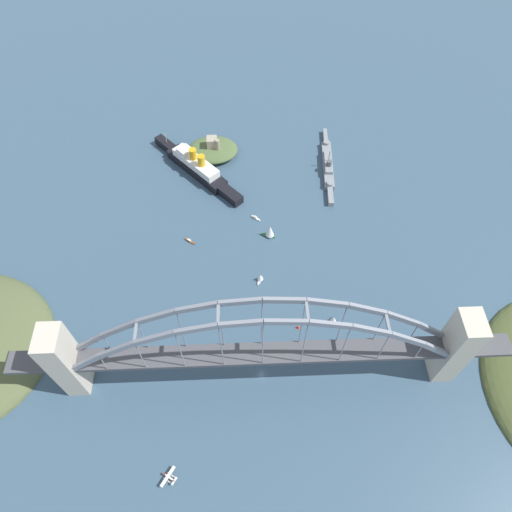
{
  "coord_description": "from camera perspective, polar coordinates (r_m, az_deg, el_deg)",
  "views": [
    {
      "loc": [
        -6.96,
        -99.84,
        261.2
      ],
      "look_at": [
        0.0,
        79.14,
        8.0
      ],
      "focal_mm": 32.62,
      "sensor_mm": 36.0,
      "label": 1
    }
  ],
  "objects": [
    {
      "name": "seaplane_taxiing_near_bridge",
      "position": [
        266.79,
        -10.57,
        -25.15
      ],
      "size": [
        8.8,
        10.24,
        4.82
      ],
      "color": "#B7B7B2",
      "rests_on": "ground"
    },
    {
      "name": "fort_island_mid_harbor",
      "position": [
        386.13,
        -5.33,
        12.86
      ],
      "size": [
        40.22,
        32.71,
        17.52
      ],
      "color": "#4C6038",
      "rests_on": "ground"
    },
    {
      "name": "ocean_liner",
      "position": [
        371.2,
        -7.28,
        10.83
      ],
      "size": [
        71.63,
        77.79,
        21.86
      ],
      "color": "black",
      "rests_on": "ground"
    },
    {
      "name": "small_boat_3",
      "position": [
        325.98,
        1.72,
        3.08
      ],
      "size": [
        10.45,
        7.37,
        12.4
      ],
      "color": "#2D6B3D",
      "rests_on": "ground"
    },
    {
      "name": "channel_marker_buoy",
      "position": [
        291.99,
        5.19,
        -8.66
      ],
      "size": [
        2.2,
        2.2,
        2.75
      ],
      "color": "red",
      "rests_on": "ground"
    },
    {
      "name": "small_boat_1",
      "position": [
        339.66,
        -0.04,
        4.69
      ],
      "size": [
        6.37,
        5.53,
        2.34
      ],
      "color": "silver",
      "rests_on": "ground"
    },
    {
      "name": "small_boat_4",
      "position": [
        295.14,
        9.47,
        -7.68
      ],
      "size": [
        4.32,
        6.77,
        6.23
      ],
      "color": "black",
      "rests_on": "ground"
    },
    {
      "name": "harbor_arch_bridge",
      "position": [
        250.07,
        0.72,
        -11.69
      ],
      "size": [
        267.51,
        16.75,
        78.92
      ],
      "color": "beige",
      "rests_on": "ground"
    },
    {
      "name": "naval_cruiser",
      "position": [
        378.63,
        8.81,
        10.96
      ],
      "size": [
        10.66,
        83.93,
        16.73
      ],
      "color": "gray",
      "rests_on": "ground"
    },
    {
      "name": "small_boat_0",
      "position": [
        330.16,
        -8.13,
        1.85
      ],
      "size": [
        8.06,
        6.23,
        1.83
      ],
      "color": "brown",
      "rests_on": "ground"
    },
    {
      "name": "small_boat_2",
      "position": [
        306.05,
        0.52,
        -2.66
      ],
      "size": [
        5.19,
        6.77,
        7.16
      ],
      "color": "silver",
      "rests_on": "ground"
    },
    {
      "name": "ground_plane",
      "position": [
        279.71,
        0.65,
        -14.32
      ],
      "size": [
        1400.0,
        1400.0,
        0.0
      ],
      "primitive_type": "plane",
      "color": "#385166"
    }
  ]
}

